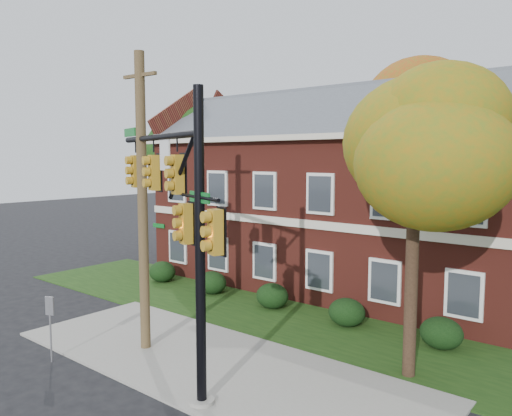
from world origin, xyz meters
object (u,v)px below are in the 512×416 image
Objects in this scene: hedge_far_right at (441,333)px; tree_far_rear at (426,114)px; tree_left_rear at (184,151)px; hedge_center at (272,296)px; hedge_left at (212,283)px; hedge_far_left at (162,272)px; sign_post at (50,318)px; utility_pole at (143,202)px; tree_near_right at (422,143)px; traffic_signal at (177,207)px; apartment_building at (338,184)px; hedge_right at (347,312)px.

tree_far_rear is at bearing 113.37° from hedge_far_right.
hedge_center is at bearing -23.04° from tree_left_rear.
hedge_left is 1.00× the size of hedge_center.
sign_post reaches higher than hedge_far_left.
hedge_left is at bearing 114.09° from utility_pole.
utility_pole reaches higher than tree_left_rear.
hedge_far_right is at bearing 0.00° from hedge_left.
tree_near_right reaches higher than hedge_far_left.
traffic_signal is at bearing -0.12° from sign_post.
apartment_building is 13.43× the size of hedge_far_right.
hedge_left is at bearing -110.29° from tree_far_rear.
tree_far_rear is at bearing 82.79° from utility_pole.
apartment_building is 1.63× the size of tree_far_rear.
hedge_left is 10.50m from hedge_far_right.
utility_pole is at bearing -140.45° from hedge_far_right.
hedge_far_left is at bearing 161.88° from traffic_signal.
apartment_building is at bearing 131.77° from tree_near_right.
apartment_building reaches higher than traffic_signal.
tree_left_rear is at bearing 156.96° from hedge_center.
hedge_far_right is (7.00, 0.00, 0.00)m from hedge_center.
sign_post is at bearing -122.04° from hedge_right.
tree_near_right is 6.82m from traffic_signal.
tree_near_right is 0.74× the size of tree_far_rear.
apartment_building is at bearing 62.59° from sign_post.
sign_post is (-1.93, -13.93, -3.59)m from apartment_building.
tree_left_rear is 14.40m from tree_far_rear.
hedge_far_left is 1.00× the size of hedge_far_right.
hedge_center is 1.00× the size of hedge_right.
hedge_right is 15.66m from tree_far_rear.
hedge_center is at bearing 158.58° from tree_near_right.
hedge_right is 0.15× the size of utility_pole.
apartment_building is 11.46m from utility_pole.
hedge_far_left and hedge_right have the same top height.
tree_near_right is at bearing -21.42° from hedge_center.
hedge_center is at bearing 0.00° from hedge_left.
hedge_right is 3.50m from hedge_far_right.
hedge_far_left is at bearing 100.77° from sign_post.
utility_pole reaches higher than hedge_left.
tree_left_rear is (-9.73, 4.14, 6.16)m from hedge_center.
tree_near_right is (14.22, -2.83, 6.14)m from hedge_far_left.
traffic_signal is at bearing -72.53° from hedge_center.
tree_near_right is 1.07× the size of traffic_signal.
tree_far_rear is (8.34, 13.09, 8.32)m from hedge_far_left.
hedge_left is 0.68× the size of sign_post.
tree_near_right is 8.62m from utility_pole.
hedge_far_right is 0.15× the size of utility_pole.
hedge_right is at bearing 100.01° from traffic_signal.
hedge_far_right is at bearing 0.00° from hedge_far_left.
sign_post is at bearing -121.71° from utility_pole.
hedge_far_right is 0.12× the size of tree_far_rear.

